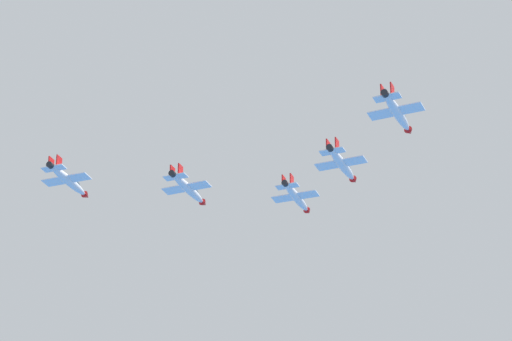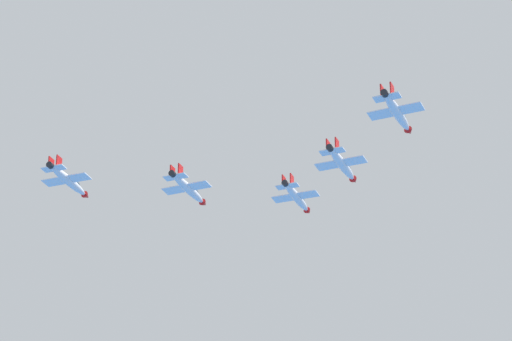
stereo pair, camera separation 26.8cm
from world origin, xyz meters
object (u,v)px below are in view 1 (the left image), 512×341
(jet_lead, at_px, (296,197))
(jet_right_wingman, at_px, (342,164))
(jet_left_outer, at_px, (68,180))
(jet_left_wingman, at_px, (188,188))
(jet_right_outer, at_px, (397,112))

(jet_lead, height_order, jet_right_wingman, jet_lead)
(jet_right_wingman, xyz_separation_m, jet_left_outer, (-47.96, 25.59, -3.39))
(jet_left_wingman, relative_size, jet_left_outer, 1.06)
(jet_left_wingman, distance_m, jet_right_outer, 54.43)
(jet_right_outer, bearing_deg, jet_left_outer, 91.06)
(jet_lead, height_order, jet_right_outer, jet_lead)
(jet_lead, distance_m, jet_left_outer, 52.68)
(jet_left_wingman, relative_size, jet_right_wingman, 1.00)
(jet_right_wingman, bearing_deg, jet_left_wingman, 90.12)
(jet_right_wingman, distance_m, jet_left_outer, 54.46)
(jet_lead, xyz_separation_m, jet_right_wingman, (-4.13, -25.72, -4.44))
(jet_left_wingman, bearing_deg, jet_lead, -39.85)
(jet_left_wingman, distance_m, jet_right_wingman, 33.74)
(jet_left_outer, xyz_separation_m, jet_right_outer, (43.82, -51.31, 1.24))
(jet_left_wingman, height_order, jet_right_wingman, jet_left_wingman)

